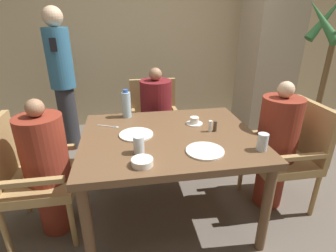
{
  "coord_description": "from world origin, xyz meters",
  "views": [
    {
      "loc": [
        -0.31,
        -1.77,
        1.58
      ],
      "look_at": [
        0.0,
        0.05,
        0.79
      ],
      "focal_mm": 28.0,
      "sensor_mm": 36.0,
      "label": 1
    }
  ],
  "objects_px": {
    "diner_in_left_chair": "(47,167)",
    "chair_right_side": "(290,151)",
    "chair_left_side": "(28,174)",
    "plate_main_left": "(205,151)",
    "bowl_small": "(142,162)",
    "glass_tall_near": "(139,145)",
    "teacup_with_saucer": "(194,121)",
    "plate_main_right": "(136,134)",
    "diner_in_right_chair": "(276,145)",
    "glass_tall_mid": "(263,142)",
    "water_bottle": "(126,104)",
    "potted_palm": "(318,106)",
    "standing_host": "(62,78)",
    "chair_far_side": "(155,119)",
    "diner_in_far_chair": "(156,119)"
  },
  "relations": [
    {
      "from": "diner_in_right_chair",
      "to": "standing_host",
      "type": "bearing_deg",
      "value": 143.31
    },
    {
      "from": "diner_in_left_chair",
      "to": "chair_right_side",
      "type": "xyz_separation_m",
      "value": [
        1.95,
        -0.0,
        -0.04
      ]
    },
    {
      "from": "chair_left_side",
      "to": "diner_in_right_chair",
      "type": "xyz_separation_m",
      "value": [
        1.95,
        0.0,
        0.06
      ]
    },
    {
      "from": "water_bottle",
      "to": "diner_in_right_chair",
      "type": "bearing_deg",
      "value": -19.99
    },
    {
      "from": "bowl_small",
      "to": "glass_tall_mid",
      "type": "height_order",
      "value": "glass_tall_mid"
    },
    {
      "from": "chair_far_side",
      "to": "diner_in_far_chair",
      "type": "bearing_deg",
      "value": -90.0
    },
    {
      "from": "diner_in_left_chair",
      "to": "diner_in_right_chair",
      "type": "relative_size",
      "value": 0.96
    },
    {
      "from": "plate_main_left",
      "to": "teacup_with_saucer",
      "type": "height_order",
      "value": "teacup_with_saucer"
    },
    {
      "from": "diner_in_right_chair",
      "to": "glass_tall_mid",
      "type": "distance_m",
      "value": 0.53
    },
    {
      "from": "standing_host",
      "to": "bowl_small",
      "type": "bearing_deg",
      "value": -66.82
    },
    {
      "from": "diner_in_left_chair",
      "to": "glass_tall_mid",
      "type": "bearing_deg",
      "value": -13.02
    },
    {
      "from": "bowl_small",
      "to": "water_bottle",
      "type": "height_order",
      "value": "water_bottle"
    },
    {
      "from": "diner_in_far_chair",
      "to": "glass_tall_mid",
      "type": "relative_size",
      "value": 9.33
    },
    {
      "from": "potted_palm",
      "to": "plate_main_right",
      "type": "distance_m",
      "value": 2.12
    },
    {
      "from": "plate_main_left",
      "to": "glass_tall_near",
      "type": "distance_m",
      "value": 0.44
    },
    {
      "from": "chair_right_side",
      "to": "glass_tall_mid",
      "type": "relative_size",
      "value": 7.82
    },
    {
      "from": "diner_in_right_chair",
      "to": "potted_palm",
      "type": "xyz_separation_m",
      "value": [
        0.87,
        0.65,
        0.08
      ]
    },
    {
      "from": "diner_in_left_chair",
      "to": "standing_host",
      "type": "relative_size",
      "value": 0.64
    },
    {
      "from": "diner_in_left_chair",
      "to": "potted_palm",
      "type": "height_order",
      "value": "potted_palm"
    },
    {
      "from": "potted_palm",
      "to": "glass_tall_mid",
      "type": "distance_m",
      "value": 1.57
    },
    {
      "from": "plate_main_right",
      "to": "glass_tall_near",
      "type": "distance_m",
      "value": 0.28
    },
    {
      "from": "standing_host",
      "to": "teacup_with_saucer",
      "type": "xyz_separation_m",
      "value": [
        1.26,
        -1.26,
        -0.13
      ]
    },
    {
      "from": "chair_far_side",
      "to": "chair_left_side",
      "type": "bearing_deg",
      "value": -138.44
    },
    {
      "from": "chair_right_side",
      "to": "chair_left_side",
      "type": "bearing_deg",
      "value": 180.0
    },
    {
      "from": "chair_left_side",
      "to": "diner_in_right_chair",
      "type": "distance_m",
      "value": 1.95
    },
    {
      "from": "bowl_small",
      "to": "glass_tall_near",
      "type": "distance_m",
      "value": 0.16
    },
    {
      "from": "chair_right_side",
      "to": "glass_tall_mid",
      "type": "xyz_separation_m",
      "value": [
        -0.48,
        -0.34,
        0.29
      ]
    },
    {
      "from": "diner_in_right_chair",
      "to": "bowl_small",
      "type": "xyz_separation_m",
      "value": [
        -1.14,
        -0.4,
        0.19
      ]
    },
    {
      "from": "chair_right_side",
      "to": "diner_in_right_chair",
      "type": "xyz_separation_m",
      "value": [
        -0.14,
        0.0,
        0.06
      ]
    },
    {
      "from": "diner_in_left_chair",
      "to": "chair_far_side",
      "type": "xyz_separation_m",
      "value": [
        0.91,
        0.93,
        -0.04
      ]
    },
    {
      "from": "water_bottle",
      "to": "glass_tall_near",
      "type": "xyz_separation_m",
      "value": [
        0.06,
        -0.68,
        -0.06
      ]
    },
    {
      "from": "teacup_with_saucer",
      "to": "bowl_small",
      "type": "xyz_separation_m",
      "value": [
        -0.48,
        -0.58,
        -0.0
      ]
    },
    {
      "from": "chair_left_side",
      "to": "teacup_with_saucer",
      "type": "distance_m",
      "value": 1.33
    },
    {
      "from": "diner_in_right_chair",
      "to": "standing_host",
      "type": "height_order",
      "value": "standing_host"
    },
    {
      "from": "chair_left_side",
      "to": "water_bottle",
      "type": "xyz_separation_m",
      "value": [
        0.74,
        0.44,
        0.35
      ]
    },
    {
      "from": "chair_far_side",
      "to": "standing_host",
      "type": "bearing_deg",
      "value": 153.58
    },
    {
      "from": "teacup_with_saucer",
      "to": "plate_main_right",
      "type": "bearing_deg",
      "value": -163.93
    },
    {
      "from": "plate_main_left",
      "to": "glass_tall_near",
      "type": "xyz_separation_m",
      "value": [
        -0.43,
        0.06,
        0.05
      ]
    },
    {
      "from": "chair_right_side",
      "to": "plate_main_left",
      "type": "height_order",
      "value": "chair_right_side"
    },
    {
      "from": "glass_tall_mid",
      "to": "water_bottle",
      "type": "bearing_deg",
      "value": 138.15
    },
    {
      "from": "standing_host",
      "to": "glass_tall_mid",
      "type": "height_order",
      "value": "standing_host"
    },
    {
      "from": "standing_host",
      "to": "plate_main_left",
      "type": "height_order",
      "value": "standing_host"
    },
    {
      "from": "standing_host",
      "to": "potted_palm",
      "type": "height_order",
      "value": "potted_palm"
    },
    {
      "from": "chair_left_side",
      "to": "plate_main_left",
      "type": "xyz_separation_m",
      "value": [
        1.23,
        -0.3,
        0.24
      ]
    },
    {
      "from": "diner_in_left_chair",
      "to": "plate_main_left",
      "type": "relative_size",
      "value": 4.2
    },
    {
      "from": "diner_in_right_chair",
      "to": "bowl_small",
      "type": "height_order",
      "value": "diner_in_right_chair"
    },
    {
      "from": "diner_in_far_chair",
      "to": "water_bottle",
      "type": "xyz_separation_m",
      "value": [
        -0.3,
        -0.35,
        0.29
      ]
    },
    {
      "from": "chair_far_side",
      "to": "potted_palm",
      "type": "distance_m",
      "value": 1.81
    },
    {
      "from": "water_bottle",
      "to": "glass_tall_mid",
      "type": "height_order",
      "value": "water_bottle"
    },
    {
      "from": "chair_far_side",
      "to": "potted_palm",
      "type": "height_order",
      "value": "potted_palm"
    }
  ]
}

